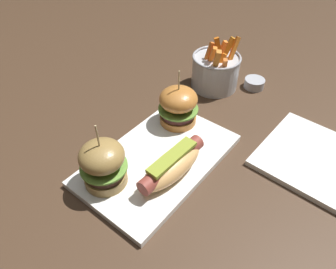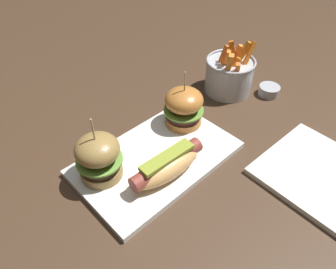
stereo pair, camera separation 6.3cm
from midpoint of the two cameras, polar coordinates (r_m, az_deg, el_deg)
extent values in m
plane|color=#422D1E|center=(0.65, -4.57, -5.13)|extent=(3.00, 3.00, 0.00)
cube|color=white|center=(0.65, -4.60, -4.71)|extent=(0.33, 0.20, 0.01)
ellipsoid|color=#E1A762|center=(0.60, -2.30, -5.81)|extent=(0.16, 0.06, 0.04)
cylinder|color=brown|center=(0.59, -2.31, -5.43)|extent=(0.16, 0.04, 0.03)
cube|color=olive|center=(0.58, -2.36, -4.23)|extent=(0.12, 0.03, 0.01)
cylinder|color=olive|center=(0.61, -14.14, -7.64)|extent=(0.08, 0.08, 0.02)
cylinder|color=#40281F|center=(0.60, -14.45, -6.46)|extent=(0.07, 0.07, 0.02)
cylinder|color=#6B9E3D|center=(0.59, -14.62, -5.77)|extent=(0.09, 0.09, 0.00)
ellipsoid|color=olive|center=(0.57, -15.09, -3.94)|extent=(0.08, 0.08, 0.05)
cylinder|color=tan|center=(0.54, -15.84, -0.99)|extent=(0.00, 0.00, 0.06)
cylinder|color=#B87130|center=(0.72, -0.69, 2.90)|extent=(0.08, 0.08, 0.02)
cylinder|color=#462320|center=(0.71, -0.70, 3.95)|extent=(0.08, 0.08, 0.02)
cylinder|color=#609338|center=(0.70, -0.71, 4.59)|extent=(0.09, 0.09, 0.00)
ellipsoid|color=#B87130|center=(0.69, -0.73, 6.35)|extent=(0.08, 0.08, 0.05)
cylinder|color=tan|center=(0.67, -0.76, 9.12)|extent=(0.00, 0.00, 0.06)
cylinder|color=#B7BABF|center=(0.85, 6.41, 11.03)|extent=(0.12, 0.12, 0.08)
torus|color=#A8AAB2|center=(0.83, 6.65, 13.68)|extent=(0.13, 0.13, 0.01)
cube|color=orange|center=(0.82, 4.93, 13.76)|extent=(0.04, 0.02, 0.08)
cube|color=orange|center=(0.83, 7.13, 14.09)|extent=(0.02, 0.03, 0.08)
cube|color=orange|center=(0.84, 6.77, 13.83)|extent=(0.02, 0.03, 0.06)
cube|color=orange|center=(0.85, 6.19, 14.25)|extent=(0.01, 0.03, 0.07)
cube|color=orange|center=(0.83, 9.33, 14.06)|extent=(0.05, 0.02, 0.09)
cube|color=#D16015|center=(0.81, 7.11, 13.90)|extent=(0.02, 0.04, 0.09)
cube|color=orange|center=(0.84, 8.18, 14.43)|extent=(0.05, 0.04, 0.08)
cube|color=orange|center=(0.82, 7.05, 12.50)|extent=(0.04, 0.03, 0.06)
cube|color=orange|center=(0.79, 6.38, 12.65)|extent=(0.04, 0.04, 0.08)
cube|color=orange|center=(0.82, 5.52, 13.44)|extent=(0.03, 0.04, 0.08)
cube|color=orange|center=(0.80, 7.96, 12.03)|extent=(0.04, 0.03, 0.06)
cylinder|color=#A8AAB2|center=(0.88, 13.39, 8.94)|extent=(0.05, 0.05, 0.02)
cylinder|color=beige|center=(0.88, 13.47, 9.34)|extent=(0.04, 0.04, 0.00)
cube|color=white|center=(0.71, 22.81, -4.18)|extent=(0.22, 0.22, 0.01)
camera|label=1|loc=(0.03, -92.87, -2.61)|focal=33.62mm
camera|label=2|loc=(0.03, 87.13, 2.61)|focal=33.62mm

